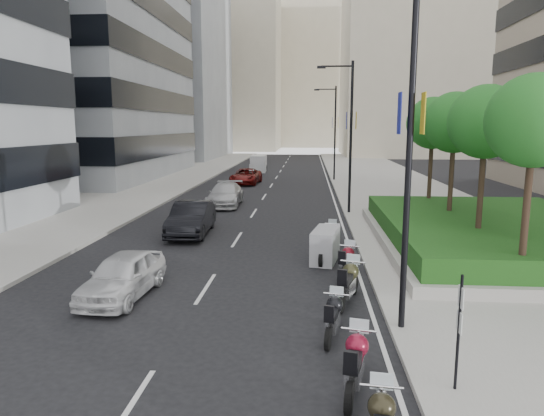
# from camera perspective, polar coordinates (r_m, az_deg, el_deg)

# --- Properties ---
(ground) EXTENTS (160.00, 160.00, 0.00)m
(ground) POSITION_cam_1_polar(r_m,az_deg,el_deg) (12.46, -4.78, -15.56)
(ground) COLOR black
(ground) RESTS_ON ground
(sidewalk_right) EXTENTS (10.00, 100.00, 0.15)m
(sidewalk_right) POSITION_cam_1_polar(r_m,az_deg,el_deg) (42.07, 14.12, 2.22)
(sidewalk_right) COLOR #9E9B93
(sidewalk_right) RESTS_ON ground
(sidewalk_left) EXTENTS (8.00, 100.00, 0.15)m
(sidewalk_left) POSITION_cam_1_polar(r_m,az_deg,el_deg) (43.71, -14.16, 2.49)
(sidewalk_left) COLOR #9E9B93
(sidewalk_left) RESTS_ON ground
(lane_edge) EXTENTS (0.12, 100.00, 0.01)m
(lane_edge) POSITION_cam_1_polar(r_m,az_deg,el_deg) (41.51, 6.88, 2.25)
(lane_edge) COLOR silver
(lane_edge) RESTS_ON ground
(lane_centre) EXTENTS (0.12, 100.00, 0.01)m
(lane_centre) POSITION_cam_1_polar(r_m,az_deg,el_deg) (41.60, -0.30, 2.34)
(lane_centre) COLOR silver
(lane_centre) RESTS_ON ground
(building_grey_far) EXTENTS (22.00, 26.00, 30.00)m
(building_grey_far) POSITION_cam_1_polar(r_m,az_deg,el_deg) (85.70, -13.76, 15.88)
(building_grey_far) COLOR gray
(building_grey_far) RESTS_ON ground
(building_cream_right) EXTENTS (28.00, 24.00, 36.00)m
(building_cream_right) POSITION_cam_1_polar(r_m,az_deg,el_deg) (94.19, 17.45, 16.97)
(building_cream_right) COLOR #B7AD93
(building_cream_right) RESTS_ON ground
(building_cream_left) EXTENTS (26.00, 24.00, 34.00)m
(building_cream_left) POSITION_cam_1_polar(r_m,az_deg,el_deg) (113.49, -5.95, 15.52)
(building_cream_left) COLOR #B7AD93
(building_cream_left) RESTS_ON ground
(building_cream_centre) EXTENTS (30.00, 24.00, 38.00)m
(building_cream_centre) POSITION_cam_1_polar(r_m,az_deg,el_deg) (131.84, 4.57, 15.59)
(building_cream_centre) COLOR #B7AD93
(building_cream_centre) RESTS_ON ground
(planter) EXTENTS (10.00, 14.00, 0.40)m
(planter) POSITION_cam_1_polar(r_m,az_deg,el_deg) (23.18, 24.88, -3.60)
(planter) COLOR #A09C95
(planter) RESTS_ON sidewalk_right
(hedge) EXTENTS (9.40, 13.40, 0.80)m
(hedge) POSITION_cam_1_polar(r_m,az_deg,el_deg) (23.06, 24.98, -2.14)
(hedge) COLOR #133E11
(hedge) RESTS_ON planter
(tree_0) EXTENTS (2.80, 2.80, 6.30)m
(tree_0) POSITION_cam_1_polar(r_m,az_deg,el_deg) (16.52, 28.46, 8.93)
(tree_0) COLOR #332319
(tree_0) RESTS_ON planter
(tree_1) EXTENTS (2.80, 2.80, 6.30)m
(tree_1) POSITION_cam_1_polar(r_m,az_deg,el_deg) (20.25, 23.85, 9.19)
(tree_1) COLOR #332319
(tree_1) RESTS_ON planter
(tree_2) EXTENTS (2.80, 2.80, 6.30)m
(tree_2) POSITION_cam_1_polar(r_m,az_deg,el_deg) (24.06, 20.68, 9.33)
(tree_2) COLOR #332319
(tree_2) RESTS_ON planter
(tree_3) EXTENTS (2.80, 2.80, 6.30)m
(tree_3) POSITION_cam_1_polar(r_m,az_deg,el_deg) (27.93, 18.39, 9.42)
(tree_3) COLOR #332319
(tree_3) RESTS_ON planter
(lamp_post_0) EXTENTS (2.34, 0.45, 9.00)m
(lamp_post_0) POSITION_cam_1_polar(r_m,az_deg,el_deg) (12.34, 15.22, 8.22)
(lamp_post_0) COLOR black
(lamp_post_0) RESTS_ON ground
(lamp_post_1) EXTENTS (2.34, 0.45, 9.00)m
(lamp_post_1) POSITION_cam_1_polar(r_m,az_deg,el_deg) (29.22, 8.97, 9.07)
(lamp_post_1) COLOR black
(lamp_post_1) RESTS_ON ground
(lamp_post_2) EXTENTS (2.34, 0.45, 9.00)m
(lamp_post_2) POSITION_cam_1_polar(r_m,az_deg,el_deg) (47.18, 7.24, 9.29)
(lamp_post_2) COLOR black
(lamp_post_2) RESTS_ON ground
(parking_sign) EXTENTS (0.06, 0.32, 2.50)m
(parking_sign) POSITION_cam_1_polar(r_m,az_deg,el_deg) (10.33, 21.14, -12.89)
(parking_sign) COLOR black
(parking_sign) RESTS_ON ground
(motorcycle_1) EXTENTS (0.78, 2.21, 1.11)m
(motorcycle_1) POSITION_cam_1_polar(r_m,az_deg,el_deg) (10.35, 9.76, -17.55)
(motorcycle_1) COLOR black
(motorcycle_1) RESTS_ON ground
(motorcycle_2) EXTENTS (0.69, 1.99, 1.00)m
(motorcycle_2) POSITION_cam_1_polar(r_m,az_deg,el_deg) (12.64, 7.21, -12.59)
(motorcycle_2) COLOR black
(motorcycle_2) RESTS_ON ground
(motorcycle_3) EXTENTS (0.97, 2.27, 1.16)m
(motorcycle_3) POSITION_cam_1_polar(r_m,az_deg,el_deg) (14.97, 8.99, -8.68)
(motorcycle_3) COLOR black
(motorcycle_3) RESTS_ON ground
(motorcycle_4) EXTENTS (0.87, 2.12, 1.08)m
(motorcycle_4) POSITION_cam_1_polar(r_m,az_deg,el_deg) (17.24, 8.74, -6.36)
(motorcycle_4) COLOR black
(motorcycle_4) RESTS_ON ground
(motorcycle_5) EXTENTS (1.27, 2.28, 1.31)m
(motorcycle_5) POSITION_cam_1_polar(r_m,az_deg,el_deg) (19.23, 6.29, -4.40)
(motorcycle_5) COLOR black
(motorcycle_5) RESTS_ON ground
(motorcycle_6) EXTENTS (0.75, 2.03, 1.02)m
(motorcycle_6) POSITION_cam_1_polar(r_m,az_deg,el_deg) (21.35, 6.85, -3.29)
(motorcycle_6) COLOR black
(motorcycle_6) RESTS_ON ground
(car_a) EXTENTS (1.89, 4.16, 1.39)m
(car_a) POSITION_cam_1_polar(r_m,az_deg,el_deg) (15.96, -17.16, -7.58)
(car_a) COLOR silver
(car_a) RESTS_ON ground
(car_b) EXTENTS (1.91, 4.96, 1.61)m
(car_b) POSITION_cam_1_polar(r_m,az_deg,el_deg) (24.15, -9.45, -1.21)
(car_b) COLOR black
(car_b) RESTS_ON ground
(car_c) EXTENTS (2.22, 5.20, 1.49)m
(car_c) POSITION_cam_1_polar(r_m,az_deg,el_deg) (32.62, -5.53, 1.58)
(car_c) COLOR #B3B3B6
(car_c) RESTS_ON ground
(car_d) EXTENTS (2.68, 5.24, 1.42)m
(car_d) POSITION_cam_1_polar(r_m,az_deg,el_deg) (44.74, -3.09, 3.74)
(car_d) COLOR #650D0C
(car_d) RESTS_ON ground
(delivery_van) EXTENTS (1.90, 4.59, 1.90)m
(delivery_van) POSITION_cam_1_polar(r_m,az_deg,el_deg) (57.00, -1.59, 5.21)
(delivery_van) COLOR silver
(delivery_van) RESTS_ON ground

